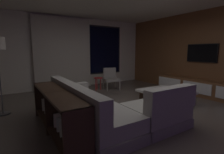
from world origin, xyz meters
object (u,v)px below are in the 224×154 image
object	(u,v)px
coffee_table	(166,97)
book_stack_on_coffee_table	(166,90)
sectional_couch	(106,110)
console_table_behind_couch	(57,110)
accent_chair_near_window	(111,77)
side_stool	(98,80)
media_console	(202,88)
mounted_tv	(202,53)

from	to	relation	value
coffee_table	book_stack_on_coffee_table	size ratio (longest dim) A/B	3.89
sectional_couch	console_table_behind_couch	distance (m)	0.93
coffee_table	book_stack_on_coffee_table	world-z (taller)	book_stack_on_coffee_table
accent_chair_near_window	side_stool	xyz separation A→B (m)	(-0.51, 0.06, -0.06)
sectional_couch	side_stool	world-z (taller)	sectional_couch
coffee_table	side_stool	distance (m)	2.55
media_console	mounted_tv	bearing A→B (deg)	47.60
book_stack_on_coffee_table	mounted_tv	world-z (taller)	mounted_tv
book_stack_on_coffee_table	accent_chair_near_window	distance (m)	2.46
coffee_table	media_console	size ratio (longest dim) A/B	0.37
side_stool	console_table_behind_couch	size ratio (longest dim) A/B	0.22
media_console	console_table_behind_couch	xyz separation A→B (m)	(-4.51, -0.06, 0.16)
side_stool	sectional_couch	bearing A→B (deg)	-114.51
book_stack_on_coffee_table	accent_chair_near_window	size ratio (longest dim) A/B	0.38
book_stack_on_coffee_table	media_console	bearing A→B (deg)	-0.03
sectional_couch	side_stool	distance (m)	2.96
sectional_couch	console_table_behind_couch	world-z (taller)	sectional_couch
coffee_table	side_stool	size ratio (longest dim) A/B	2.52
media_console	coffee_table	bearing A→B (deg)	176.73
sectional_couch	book_stack_on_coffee_table	world-z (taller)	sectional_couch
mounted_tv	console_table_behind_couch	size ratio (longest dim) A/B	0.48
accent_chair_near_window	media_console	xyz separation A→B (m)	(1.86, -2.45, -0.18)
book_stack_on_coffee_table	console_table_behind_couch	world-z (taller)	console_table_behind_couch
book_stack_on_coffee_table	accent_chair_near_window	xyz separation A→B (m)	(-0.17, 2.45, 0.03)
sectional_couch	mounted_tv	xyz separation A→B (m)	(3.78, 0.38, 1.06)
accent_chair_near_window	mounted_tv	bearing A→B (deg)	-47.90
side_stool	console_table_behind_couch	xyz separation A→B (m)	(-2.14, -2.56, 0.04)
book_stack_on_coffee_table	mounted_tv	xyz separation A→B (m)	(1.87, 0.20, 0.94)
side_stool	media_console	size ratio (longest dim) A/B	0.15
accent_chair_near_window	media_console	bearing A→B (deg)	-52.88
sectional_couch	accent_chair_near_window	xyz separation A→B (m)	(1.74, 2.64, 0.14)
side_stool	mounted_tv	xyz separation A→B (m)	(2.55, -2.31, 0.98)
coffee_table	sectional_couch	bearing A→B (deg)	-172.25
book_stack_on_coffee_table	media_console	xyz separation A→B (m)	(1.69, -0.00, -0.16)
accent_chair_near_window	console_table_behind_couch	bearing A→B (deg)	-136.61
book_stack_on_coffee_table	console_table_behind_couch	size ratio (longest dim) A/B	0.14
sectional_couch	console_table_behind_couch	bearing A→B (deg)	171.83
coffee_table	mounted_tv	distance (m)	2.11
media_console	mounted_tv	world-z (taller)	mounted_tv
sectional_couch	media_console	size ratio (longest dim) A/B	0.81
mounted_tv	sectional_couch	bearing A→B (deg)	-174.20
side_stool	mounted_tv	distance (m)	3.58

